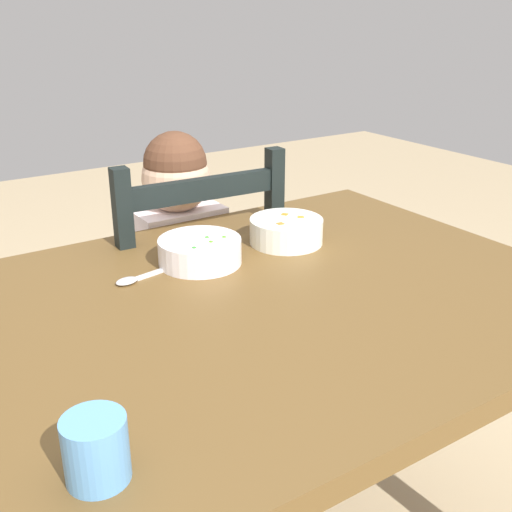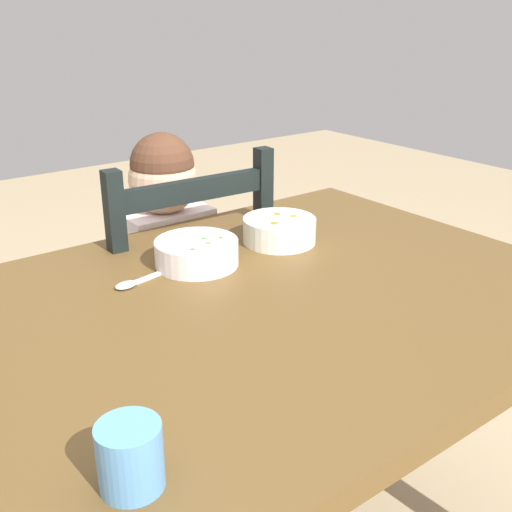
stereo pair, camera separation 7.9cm
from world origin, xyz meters
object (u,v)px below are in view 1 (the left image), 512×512
object	(u,v)px
dining_chair	(186,322)
bowl_of_carrots	(286,230)
bowl_of_peas	(200,250)
drinking_cup	(96,449)
child_figure	(185,260)
dining_table	(246,352)
spoon	(136,278)

from	to	relation	value
dining_chair	bowl_of_carrots	bearing A→B (deg)	-69.71
bowl_of_peas	drinking_cup	distance (m)	0.62
child_figure	bowl_of_carrots	xyz separation A→B (m)	(0.11, -0.29, 0.15)
bowl_of_peas	bowl_of_carrots	xyz separation A→B (m)	(0.22, 0.00, 0.00)
dining_table	spoon	xyz separation A→B (m)	(-0.13, 0.18, 0.11)
dining_chair	bowl_of_peas	size ratio (longest dim) A/B	5.49
child_figure	bowl_of_peas	world-z (taller)	child_figure
dining_chair	child_figure	bearing A→B (deg)	-65.93
bowl_of_carrots	spoon	world-z (taller)	bowl_of_carrots
dining_chair	dining_table	bearing A→B (deg)	-103.15
child_figure	drinking_cup	xyz separation A→B (m)	(-0.50, -0.78, 0.16)
spoon	drinking_cup	xyz separation A→B (m)	(-0.25, -0.48, 0.03)
child_figure	bowl_of_peas	xyz separation A→B (m)	(-0.11, -0.29, 0.15)
bowl_of_peas	spoon	world-z (taller)	bowl_of_peas
child_figure	bowl_of_carrots	size ratio (longest dim) A/B	5.94
dining_chair	bowl_of_peas	distance (m)	0.46
dining_table	bowl_of_peas	xyz separation A→B (m)	(0.01, 0.19, 0.14)
dining_table	bowl_of_carrots	world-z (taller)	bowl_of_carrots
child_figure	bowl_of_peas	bearing A→B (deg)	-110.19
child_figure	drinking_cup	size ratio (longest dim) A/B	12.23
dining_table	dining_chair	size ratio (longest dim) A/B	1.34
dining_chair	drinking_cup	world-z (taller)	dining_chair
bowl_of_peas	spoon	xyz separation A→B (m)	(-0.14, -0.01, -0.02)
dining_table	bowl_of_peas	size ratio (longest dim) A/B	7.37
drinking_cup	bowl_of_carrots	bearing A→B (deg)	38.67
bowl_of_peas	bowl_of_carrots	bearing A→B (deg)	0.02
bowl_of_carrots	drinking_cup	xyz separation A→B (m)	(-0.60, -0.48, 0.01)
bowl_of_carrots	dining_table	bearing A→B (deg)	-139.84
dining_chair	bowl_of_carrots	xyz separation A→B (m)	(0.11, -0.30, 0.33)
spoon	dining_chair	bearing A→B (deg)	50.97
bowl_of_peas	drinking_cup	bearing A→B (deg)	-128.82
dining_chair	spoon	bearing A→B (deg)	-129.03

